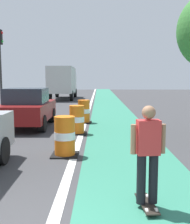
# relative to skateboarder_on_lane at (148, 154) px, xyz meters

# --- Properties ---
(bike_lane_strip) EXTENTS (2.50, 80.00, 0.01)m
(bike_lane_strip) POSITION_rel_skateboarder_on_lane_xyz_m (0.04, 10.81, -0.91)
(bike_lane_strip) COLOR #2D755B
(bike_lane_strip) RESTS_ON ground
(lane_divider_stripe) EXTENTS (0.20, 80.00, 0.01)m
(lane_divider_stripe) POSITION_rel_skateboarder_on_lane_xyz_m (-1.46, 10.81, -0.91)
(lane_divider_stripe) COLOR silver
(lane_divider_stripe) RESTS_ON ground
(skateboarder_on_lane) EXTENTS (0.57, 0.82, 1.69)m
(skateboarder_on_lane) POSITION_rel_skateboarder_on_lane_xyz_m (0.00, 0.00, 0.00)
(skateboarder_on_lane) COLOR black
(skateboarder_on_lane) RESTS_ON ground
(parked_sedan_second) EXTENTS (1.98, 4.13, 1.70)m
(parked_sedan_second) POSITION_rel_skateboarder_on_lane_xyz_m (-3.88, 7.62, -0.08)
(parked_sedan_second) COLOR maroon
(parked_sedan_second) RESTS_ON ground
(traffic_barrel_front) EXTENTS (0.73, 0.73, 1.09)m
(traffic_barrel_front) POSITION_rel_skateboarder_on_lane_xyz_m (-1.72, 3.08, -0.38)
(traffic_barrel_front) COLOR orange
(traffic_barrel_front) RESTS_ON ground
(traffic_barrel_mid) EXTENTS (0.73, 0.73, 1.09)m
(traffic_barrel_mid) POSITION_rel_skateboarder_on_lane_xyz_m (-1.63, 6.13, -0.38)
(traffic_barrel_mid) COLOR orange
(traffic_barrel_mid) RESTS_ON ground
(traffic_barrel_back) EXTENTS (0.73, 0.73, 1.09)m
(traffic_barrel_back) POSITION_rel_skateboarder_on_lane_xyz_m (-1.50, 8.82, -0.38)
(traffic_barrel_back) COLOR orange
(traffic_barrel_back) RESTS_ON ground
(delivery_truck_down_block) EXTENTS (2.44, 7.63, 3.23)m
(delivery_truck_down_block) POSITION_rel_skateboarder_on_lane_xyz_m (-4.44, 24.16, 0.94)
(delivery_truck_down_block) COLOR beige
(delivery_truck_down_block) RESTS_ON ground
(traffic_light_corner) EXTENTS (0.41, 0.32, 5.10)m
(traffic_light_corner) POSITION_rel_skateboarder_on_lane_xyz_m (-6.95, 13.16, 2.59)
(traffic_light_corner) COLOR #2D2D2D
(traffic_light_corner) RESTS_ON ground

